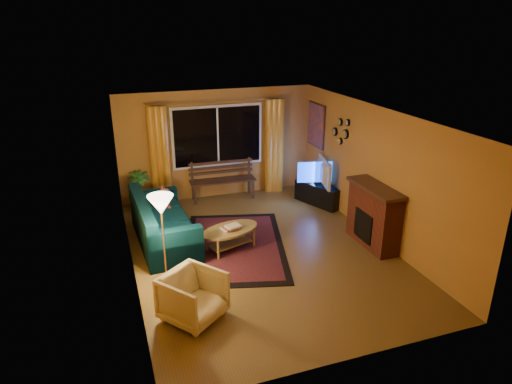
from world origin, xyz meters
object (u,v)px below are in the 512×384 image
object	(u,v)px
bench	(223,190)
sofa	(164,221)
armchair	(193,295)
coffee_table	(230,239)
tv_console	(319,194)
floor_lamp	(164,240)

from	to	relation	value
bench	sofa	bearing A→B (deg)	-129.80
sofa	armchair	xyz separation A→B (m)	(0.03, -2.47, -0.06)
coffee_table	tv_console	xyz separation A→B (m)	(2.51, 1.44, 0.03)
bench	coffee_table	xyz separation A→B (m)	(-0.54, -2.46, -0.02)
armchair	floor_lamp	bearing A→B (deg)	63.88
armchair	bench	bearing A→B (deg)	32.07
floor_lamp	sofa	bearing A→B (deg)	82.21
armchair	coffee_table	world-z (taller)	armchair
armchair	coffee_table	distance (m)	2.10
sofa	coffee_table	distance (m)	1.30
bench	sofa	xyz separation A→B (m)	(-1.63, -1.79, 0.22)
sofa	floor_lamp	xyz separation A→B (m)	(-0.19, -1.39, 0.30)
sofa	tv_console	bearing A→B (deg)	9.68
bench	sofa	distance (m)	2.43
tv_console	armchair	bearing A→B (deg)	-160.05
armchair	floor_lamp	size ratio (longest dim) A/B	0.52
bench	coffee_table	world-z (taller)	bench
bench	floor_lamp	bearing A→B (deg)	-117.33
coffee_table	tv_console	world-z (taller)	tv_console
armchair	tv_console	world-z (taller)	armchair
bench	tv_console	distance (m)	2.21
floor_lamp	tv_console	distance (m)	4.39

